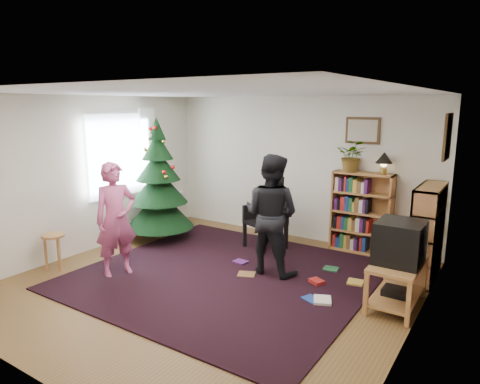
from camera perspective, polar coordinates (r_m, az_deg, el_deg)
The scene contains 23 objects.
floor at distance 5.89m, azimuth -3.65°, elevation -11.99°, with size 5.00×5.00×0.00m, color brown.
ceiling at distance 5.40m, azimuth -4.00°, elevation 13.10°, with size 5.00×5.00×0.00m, color white.
wall_back at distance 7.63m, azimuth 7.55°, elevation 3.17°, with size 5.00×0.02×2.50m, color silver.
wall_front at distance 3.89m, azimuth -26.68°, elevation -6.23°, with size 5.00×0.02×2.50m, color silver.
wall_left at distance 7.28m, azimuth -19.78°, elevation 2.17°, with size 0.02×5.00×2.50m, color silver.
wall_right at distance 4.51m, azimuth 22.51°, elevation -3.50°, with size 0.02×5.00×2.50m, color silver.
rug at distance 6.11m, azimuth -1.94°, elevation -10.98°, with size 3.80×3.60×0.02m, color black.
window_pane at distance 7.59m, azimuth -16.17°, elevation 4.67°, with size 0.04×1.20×1.40m, color silver.
curtain at distance 8.03m, azimuth -12.20°, elevation 5.23°, with size 0.06×0.35×1.60m, color white.
picture_back at distance 7.12m, azimuth 16.05°, elevation 7.88°, with size 0.55×0.03×0.42m.
picture_right at distance 6.12m, azimuth 25.95°, elevation 6.64°, with size 0.03×0.50×0.60m.
christmas_tree at distance 7.58m, azimuth -10.76°, elevation 0.29°, with size 1.18×1.18×2.15m.
bookshelf_back at distance 7.15m, azimuth 15.90°, elevation -2.54°, with size 0.95×0.30×1.30m.
bookshelf_right at distance 6.35m, azimuth 23.70°, elevation -4.86°, with size 0.30×0.95×1.30m.
tv_stand at distance 5.47m, azimuth 20.18°, elevation -10.93°, with size 0.52×0.93×0.55m.
crt_tv at distance 5.32m, azimuth 20.51°, elevation -6.24°, with size 0.52×0.56×0.49m.
armchair at distance 7.13m, azimuth 3.84°, elevation -3.19°, with size 0.71×0.73×1.00m.
stool at distance 6.74m, azimuth -23.60°, elevation -6.18°, with size 0.32×0.32×0.53m.
person_standing at distance 6.15m, azimuth -16.21°, elevation -3.55°, with size 0.58×0.38×1.60m, color #BA4A7A.
person_by_chair at distance 5.97m, azimuth 4.17°, elevation -3.03°, with size 0.83×0.64×1.70m, color black.
potted_plant at distance 7.05m, azimuth 14.75°, elevation 4.68°, with size 0.46×0.39×0.51m, color gray.
table_lamp at distance 6.92m, azimuth 18.67°, elevation 4.16°, with size 0.26×0.26×0.35m.
floor_clutter at distance 5.94m, azimuth 8.24°, elevation -11.46°, with size 1.90×1.26×0.08m.
Camera 1 is at (3.26, -4.31, 2.36)m, focal length 32.00 mm.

